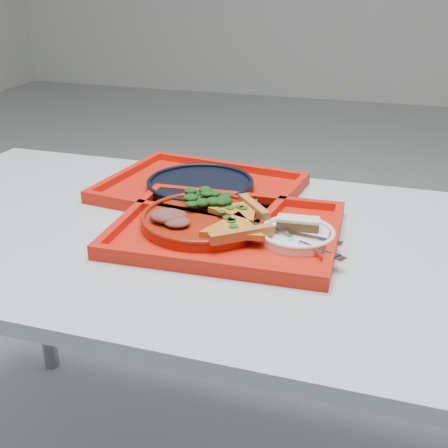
{
  "coord_description": "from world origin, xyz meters",
  "views": [
    {
      "loc": [
        0.32,
        -1.0,
        1.25
      ],
      "look_at": [
        0.01,
        -0.01,
        0.78
      ],
      "focal_mm": 45.0,
      "sensor_mm": 36.0,
      "label": 1
    }
  ],
  "objects_px": {
    "navy_plate": "(200,186)",
    "dessert_bar": "(298,223)",
    "tray_main": "(227,233)",
    "tray_far": "(200,191)",
    "dinner_plate": "(203,221)"
  },
  "relations": [
    {
      "from": "dinner_plate",
      "to": "dessert_bar",
      "type": "height_order",
      "value": "dessert_bar"
    },
    {
      "from": "dessert_bar",
      "to": "navy_plate",
      "type": "bearing_deg",
      "value": 140.28
    },
    {
      "from": "tray_far",
      "to": "dessert_bar",
      "type": "bearing_deg",
      "value": -27.25
    },
    {
      "from": "dessert_bar",
      "to": "dinner_plate",
      "type": "bearing_deg",
      "value": 177.86
    },
    {
      "from": "dinner_plate",
      "to": "dessert_bar",
      "type": "xyz_separation_m",
      "value": [
        0.2,
        0.01,
        0.02
      ]
    },
    {
      "from": "tray_main",
      "to": "dessert_bar",
      "type": "xyz_separation_m",
      "value": [
        0.14,
        0.02,
        0.03
      ]
    },
    {
      "from": "tray_main",
      "to": "dinner_plate",
      "type": "height_order",
      "value": "dinner_plate"
    },
    {
      "from": "navy_plate",
      "to": "dessert_bar",
      "type": "xyz_separation_m",
      "value": [
        0.28,
        -0.19,
        0.02
      ]
    },
    {
      "from": "tray_main",
      "to": "tray_far",
      "type": "height_order",
      "value": "same"
    },
    {
      "from": "navy_plate",
      "to": "dessert_bar",
      "type": "relative_size",
      "value": 2.98
    },
    {
      "from": "tray_far",
      "to": "dinner_plate",
      "type": "relative_size",
      "value": 1.73
    },
    {
      "from": "tray_main",
      "to": "navy_plate",
      "type": "xyz_separation_m",
      "value": [
        -0.13,
        0.21,
        0.01
      ]
    },
    {
      "from": "tray_main",
      "to": "navy_plate",
      "type": "relative_size",
      "value": 1.73
    },
    {
      "from": "dessert_bar",
      "to": "tray_far",
      "type": "bearing_deg",
      "value": 140.28
    },
    {
      "from": "tray_far",
      "to": "navy_plate",
      "type": "height_order",
      "value": "navy_plate"
    }
  ]
}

